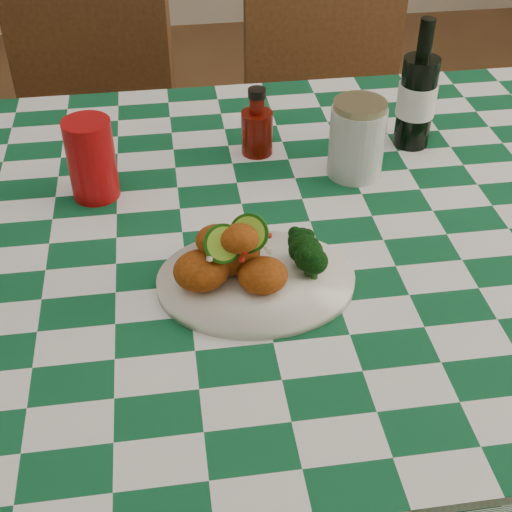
{
  "coord_description": "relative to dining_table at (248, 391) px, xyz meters",
  "views": [
    {
      "loc": [
        -0.12,
        -0.91,
        1.45
      ],
      "look_at": [
        -0.01,
        -0.14,
        0.84
      ],
      "focal_mm": 50.0,
      "sensor_mm": 36.0,
      "label": 1
    }
  ],
  "objects": [
    {
      "name": "fried_chicken_pile",
      "position": [
        -0.03,
        -0.14,
        0.46
      ],
      "size": [
        0.15,
        0.11,
        0.09
      ],
      "primitive_type": null,
      "color": "#A0440F",
      "rests_on": "plate"
    },
    {
      "name": "ground",
      "position": [
        0.0,
        0.0,
        -0.39
      ],
      "size": [
        5.0,
        5.0,
        0.0
      ],
      "primitive_type": "plane",
      "color": "brown",
      "rests_on": "ground"
    },
    {
      "name": "beer_bottle",
      "position": [
        0.34,
        0.22,
        0.51
      ],
      "size": [
        0.08,
        0.08,
        0.24
      ],
      "primitive_type": null,
      "rotation": [
        0.0,
        0.0,
        0.09
      ],
      "color": "black",
      "rests_on": "dining_table"
    },
    {
      "name": "wooden_chair_left",
      "position": [
        -0.34,
        0.75,
        0.09
      ],
      "size": [
        0.54,
        0.55,
        0.96
      ],
      "primitive_type": null,
      "rotation": [
        0.0,
        0.0,
        -0.25
      ],
      "color": "#472814",
      "rests_on": "ground"
    },
    {
      "name": "ketchup_bottle",
      "position": [
        0.05,
        0.23,
        0.46
      ],
      "size": [
        0.07,
        0.07,
        0.13
      ],
      "primitive_type": null,
      "rotation": [
        0.0,
        0.0,
        0.32
      ],
      "color": "#5D0C04",
      "rests_on": "dining_table"
    },
    {
      "name": "red_tumbler",
      "position": [
        -0.24,
        0.13,
        0.46
      ],
      "size": [
        0.09,
        0.09,
        0.14
      ],
      "primitive_type": "cylinder",
      "rotation": [
        0.0,
        0.0,
        -0.15
      ],
      "color": "#9F080B",
      "rests_on": "dining_table"
    },
    {
      "name": "broccoli_side",
      "position": [
        0.07,
        -0.13,
        0.44
      ],
      "size": [
        0.07,
        0.07,
        0.05
      ],
      "primitive_type": null,
      "color": "black",
      "rests_on": "plate"
    },
    {
      "name": "mason_jar",
      "position": [
        0.21,
        0.13,
        0.46
      ],
      "size": [
        0.11,
        0.11,
        0.14
      ],
      "primitive_type": null,
      "rotation": [
        0.0,
        0.0,
        0.23
      ],
      "color": "#B2BCBA",
      "rests_on": "dining_table"
    },
    {
      "name": "plate",
      "position": [
        -0.01,
        -0.14,
        0.4
      ],
      "size": [
        0.29,
        0.24,
        0.02
      ],
      "primitive_type": null,
      "rotation": [
        0.0,
        0.0,
        -0.06
      ],
      "color": "white",
      "rests_on": "dining_table"
    },
    {
      "name": "wooden_chair_right",
      "position": [
        0.33,
        0.71,
        0.08
      ],
      "size": [
        0.43,
        0.45,
        0.94
      ],
      "primitive_type": null,
      "rotation": [
        0.0,
        0.0,
        -0.0
      ],
      "color": "#472814",
      "rests_on": "ground"
    },
    {
      "name": "dining_table",
      "position": [
        0.0,
        0.0,
        0.0
      ],
      "size": [
        1.66,
        1.06,
        0.79
      ],
      "primitive_type": null,
      "color": "#0E4F2B",
      "rests_on": "ground"
    }
  ]
}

